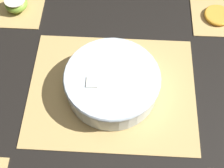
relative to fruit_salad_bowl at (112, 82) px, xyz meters
name	(u,v)px	position (x,y,z in m)	size (l,w,h in m)	color
ground_plane	(112,90)	(0.00, 0.00, -0.05)	(6.00, 6.00, 0.00)	black
bamboo_mat_center	(112,90)	(0.00, 0.00, -0.04)	(0.45, 0.36, 0.01)	tan
coaster_mat_near_left	(217,17)	(-0.32, -0.28, -0.04)	(0.16, 0.16, 0.01)	tan
coaster_mat_near_right	(18,9)	(0.32, -0.28, -0.04)	(0.16, 0.16, 0.01)	tan
fruit_salad_bowl	(112,82)	(0.00, 0.00, 0.00)	(0.25, 0.25, 0.07)	silver
apple_half	(16,4)	(0.32, -0.28, -0.02)	(0.07, 0.07, 0.04)	#7FAD38
orange_slice_whole	(218,15)	(-0.32, -0.28, -0.03)	(0.09, 0.09, 0.01)	#F9A338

